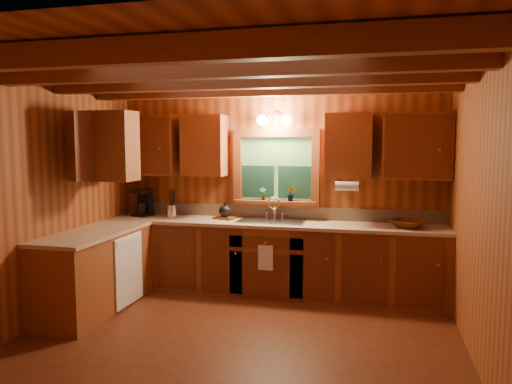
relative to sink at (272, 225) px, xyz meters
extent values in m
plane|color=#542714|center=(0.00, -1.60, -0.86)|extent=(4.20, 4.20, 0.00)
plane|color=brown|center=(0.00, -1.60, 1.74)|extent=(4.20, 4.20, 0.00)
plane|color=brown|center=(0.00, 0.30, 0.44)|extent=(4.20, 0.00, 4.20)
plane|color=brown|center=(0.00, -3.50, 0.44)|extent=(4.20, 0.00, 4.20)
plane|color=brown|center=(-2.10, -1.60, 0.44)|extent=(0.00, 3.80, 3.80)
plane|color=brown|center=(2.10, -1.60, 0.44)|extent=(0.00, 3.80, 3.80)
cube|color=brown|center=(0.00, -2.80, 1.63)|extent=(4.20, 0.14, 0.18)
cube|color=brown|center=(0.00, -2.00, 1.63)|extent=(4.20, 0.14, 0.18)
cube|color=brown|center=(0.00, -1.20, 1.63)|extent=(4.20, 0.14, 0.18)
cube|color=brown|center=(0.00, -0.40, 1.63)|extent=(4.20, 0.14, 0.18)
cube|color=brown|center=(0.00, -0.01, -0.43)|extent=(4.20, 0.62, 0.86)
cube|color=brown|center=(-1.79, -1.12, -0.43)|extent=(0.62, 1.60, 0.86)
cube|color=tan|center=(0.00, -0.01, 0.02)|extent=(4.20, 0.66, 0.04)
cube|color=tan|center=(-1.78, -1.12, 0.02)|extent=(0.64, 1.60, 0.04)
cube|color=tan|center=(0.00, 0.28, 0.12)|extent=(4.20, 0.02, 0.16)
cube|color=white|center=(-1.47, -0.92, -0.43)|extent=(0.02, 0.60, 0.80)
cube|color=brown|center=(-1.70, 0.13, 0.98)|extent=(0.78, 0.34, 0.78)
cube|color=brown|center=(-0.92, 0.13, 0.98)|extent=(0.55, 0.34, 0.78)
cube|color=brown|center=(0.92, 0.13, 0.98)|extent=(0.55, 0.34, 0.78)
cube|color=brown|center=(1.70, 0.13, 0.98)|extent=(0.78, 0.34, 0.78)
cube|color=brown|center=(-1.93, -0.92, 0.98)|extent=(0.34, 1.10, 0.78)
cube|color=brown|center=(0.00, 0.26, 1.14)|extent=(1.12, 0.08, 0.10)
cube|color=brown|center=(0.00, 0.26, 0.24)|extent=(1.12, 0.08, 0.10)
cube|color=brown|center=(-0.51, 0.26, 0.69)|extent=(0.10, 0.08, 0.80)
cube|color=brown|center=(0.51, 0.26, 0.69)|extent=(0.10, 0.08, 0.80)
cube|color=#4B7A33|center=(0.00, 0.29, 0.69)|extent=(0.92, 0.01, 0.80)
cube|color=#123329|center=(-0.24, 0.27, 0.52)|extent=(0.42, 0.02, 0.42)
cube|color=#123329|center=(0.24, 0.27, 0.52)|extent=(0.42, 0.02, 0.42)
cylinder|color=black|center=(0.00, 0.27, 0.71)|extent=(0.92, 0.01, 0.01)
cube|color=brown|center=(0.00, 0.22, 0.26)|extent=(1.06, 0.14, 0.04)
cylinder|color=black|center=(0.00, 0.26, 1.37)|extent=(0.08, 0.03, 0.08)
cylinder|color=black|center=(-0.10, 0.20, 1.37)|extent=(0.09, 0.17, 0.08)
cylinder|color=black|center=(0.10, 0.20, 1.37)|extent=(0.09, 0.17, 0.08)
sphere|color=#FFE0A5|center=(-0.16, 0.14, 1.30)|extent=(0.13, 0.13, 0.13)
sphere|color=#FFE0A5|center=(0.16, 0.14, 1.30)|extent=(0.13, 0.13, 0.13)
cylinder|color=white|center=(0.92, -0.07, 0.51)|extent=(0.27, 0.11, 0.11)
cube|color=white|center=(0.00, -0.34, -0.34)|extent=(0.18, 0.01, 0.30)
cube|color=silver|center=(0.00, 0.00, 0.05)|extent=(0.82, 0.48, 0.02)
cube|color=#262628|center=(-0.19, 0.00, -0.02)|extent=(0.34, 0.40, 0.14)
cube|color=#262628|center=(0.19, 0.00, -0.02)|extent=(0.34, 0.40, 0.14)
cylinder|color=silver|center=(0.00, 0.18, 0.15)|extent=(0.04, 0.04, 0.22)
torus|color=silver|center=(0.00, 0.12, 0.26)|extent=(0.16, 0.02, 0.16)
cube|color=black|center=(-1.78, 0.06, 0.06)|extent=(0.20, 0.25, 0.03)
cube|color=black|center=(-1.78, 0.14, 0.23)|extent=(0.20, 0.09, 0.33)
cube|color=black|center=(-1.78, 0.04, 0.38)|extent=(0.20, 0.22, 0.04)
cylinder|color=black|center=(-1.78, 0.03, 0.16)|extent=(0.12, 0.12, 0.14)
cylinder|color=silver|center=(-1.36, 0.04, 0.13)|extent=(0.13, 0.13, 0.16)
cylinder|color=black|center=(-1.37, 0.03, 0.30)|extent=(0.03, 0.04, 0.24)
cylinder|color=black|center=(-1.36, 0.04, 0.30)|extent=(0.01, 0.01, 0.24)
cylinder|color=black|center=(-1.34, 0.05, 0.30)|extent=(0.03, 0.04, 0.24)
cylinder|color=black|center=(-1.33, 0.06, 0.30)|extent=(0.05, 0.06, 0.24)
cube|color=#592813|center=(-0.63, 0.06, 0.06)|extent=(0.30, 0.24, 0.02)
sphere|color=black|center=(-0.63, 0.06, 0.15)|extent=(0.15, 0.15, 0.15)
cylinder|color=black|center=(-0.63, 0.06, 0.24)|extent=(0.02, 0.02, 0.04)
imported|color=#48230C|center=(1.62, -0.05, 0.09)|extent=(0.50, 0.50, 0.09)
imported|color=#592813|center=(-0.16, 0.21, 0.37)|extent=(0.10, 0.07, 0.17)
imported|color=#592813|center=(0.21, 0.20, 0.38)|extent=(0.13, 0.11, 0.19)
camera|label=1|loc=(1.26, -5.86, 1.03)|focal=34.19mm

